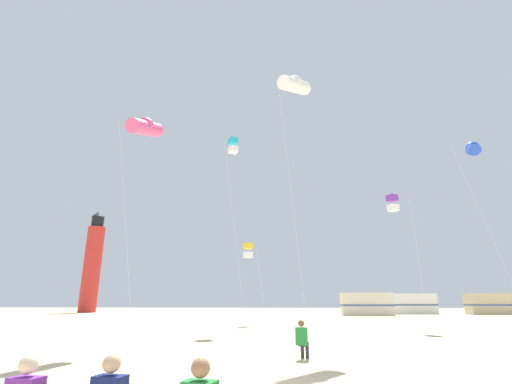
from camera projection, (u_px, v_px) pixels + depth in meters
The scene contains 11 objects.
kite_flyer_standing at pixel (302, 338), 11.57m from camera, with size 0.44×0.56×1.16m.
kite_tube_blue at pixel (473, 149), 22.45m from camera, with size 2.35×2.81×11.29m.
kite_tube_white at pixel (295, 85), 18.69m from camera, with size 1.88×2.50×12.94m.
kite_box_cyan at pixel (233, 146), 27.29m from camera, with size 1.63×1.54×13.36m.
kite_tube_rainbow at pixel (146, 127), 17.77m from camera, with size 1.73×2.57×10.46m.
kite_box_gold at pixel (248, 251), 29.83m from camera, with size 1.81×2.17×6.24m.
kite_box_violet at pixel (393, 203), 25.94m from camera, with size 2.03×2.28×8.93m.
lighthouse_distant at pixel (93, 263), 62.00m from camera, with size 2.80×2.80×16.80m.
rv_van_cream at pixel (367, 304), 47.34m from camera, with size 6.47×2.42×2.80m.
rv_van_white at pixel (412, 304), 53.03m from camera, with size 6.51×2.53×2.80m.
rv_van_tan at pixel (491, 304), 50.80m from camera, with size 6.51×2.53×2.80m.
Camera 1 is at (1.06, -7.35, 1.72)m, focal length 25.95 mm.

